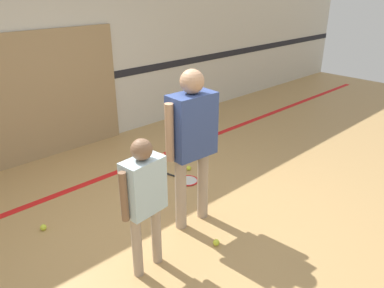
# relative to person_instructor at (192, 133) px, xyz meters

# --- Properties ---
(ground_plane) EXTENTS (16.00, 16.00, 0.00)m
(ground_plane) POSITION_rel_person_instructor_xyz_m (-0.24, 0.15, -1.04)
(ground_plane) COLOR tan
(wall_back) EXTENTS (16.00, 0.07, 3.20)m
(wall_back) POSITION_rel_person_instructor_xyz_m (-0.24, 2.77, 0.55)
(wall_back) COLOR beige
(wall_back) RESTS_ON ground_plane
(wall_panel) EXTENTS (3.27, 0.05, 1.83)m
(wall_panel) POSITION_rel_person_instructor_xyz_m (-0.81, 2.71, -0.13)
(wall_panel) COLOR #9E7F56
(wall_panel) RESTS_ON ground_plane
(floor_stripe) EXTENTS (14.40, 0.10, 0.01)m
(floor_stripe) POSITION_rel_person_instructor_xyz_m (-0.24, 1.54, -1.04)
(floor_stripe) COLOR red
(floor_stripe) RESTS_ON ground_plane
(person_instructor) EXTENTS (0.64, 0.28, 1.68)m
(person_instructor) POSITION_rel_person_instructor_xyz_m (0.00, 0.00, 0.00)
(person_instructor) COLOR tan
(person_instructor) RESTS_ON ground_plane
(person_student_left) EXTENTS (0.49, 0.23, 1.29)m
(person_student_left) POSITION_rel_person_instructor_xyz_m (-0.79, -0.25, -0.25)
(person_student_left) COLOR tan
(person_student_left) RESTS_ON ground_plane
(racket_spare_on_floor) EXTENTS (0.34, 0.51, 0.03)m
(racket_spare_on_floor) POSITION_rel_person_instructor_xyz_m (0.57, 0.70, -1.03)
(racket_spare_on_floor) COLOR red
(racket_spare_on_floor) RESTS_ON ground_plane
(tennis_ball_near_instructor) EXTENTS (0.07, 0.07, 0.07)m
(tennis_ball_near_instructor) POSITION_rel_person_instructor_xyz_m (-0.11, -0.47, -1.01)
(tennis_ball_near_instructor) COLOR #CCE038
(tennis_ball_near_instructor) RESTS_ON ground_plane
(tennis_ball_by_spare_racket) EXTENTS (0.07, 0.07, 0.07)m
(tennis_ball_by_spare_racket) POSITION_rel_person_instructor_xyz_m (0.79, 0.90, -1.01)
(tennis_ball_by_spare_racket) COLOR #CCE038
(tennis_ball_by_spare_racket) RESTS_ON ground_plane
(tennis_ball_stray_left) EXTENTS (0.07, 0.07, 0.07)m
(tennis_ball_stray_left) POSITION_rel_person_instructor_xyz_m (-1.26, 0.97, -1.01)
(tennis_ball_stray_left) COLOR #CCE038
(tennis_ball_stray_left) RESTS_ON ground_plane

